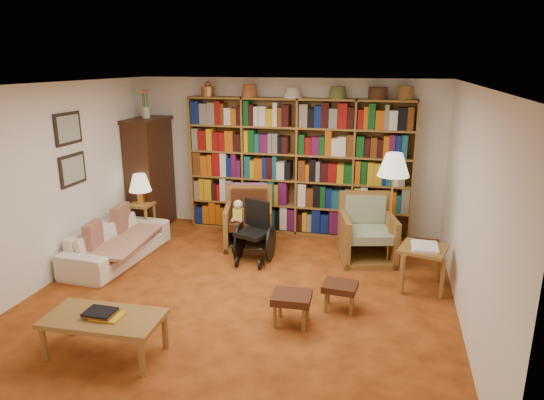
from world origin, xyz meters
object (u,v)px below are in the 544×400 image
(side_table_lamp, at_px, (142,214))
(armchair_leather, at_px, (250,221))
(armchair_sage, at_px, (368,234))
(side_table_papers, at_px, (423,254))
(sofa, at_px, (117,243))
(footstool_b, at_px, (340,288))
(footstool_a, at_px, (292,299))
(floor_lamp, at_px, (393,169))
(wheelchair, at_px, (255,233))
(coffee_table, at_px, (104,321))

(side_table_lamp, distance_m, armchair_leather, 1.76)
(armchair_sage, distance_m, side_table_papers, 1.12)
(sofa, height_order, armchair_leather, armchair_leather)
(footstool_b, bearing_deg, side_table_papers, 40.53)
(footstool_a, bearing_deg, sofa, 157.78)
(footstool_a, bearing_deg, footstool_b, 43.16)
(floor_lamp, bearing_deg, footstool_b, -110.04)
(sofa, bearing_deg, footstool_b, -98.92)
(armchair_leather, height_order, armchair_sage, armchair_sage)
(side_table_papers, bearing_deg, armchair_sage, 129.64)
(armchair_sage, relative_size, side_table_papers, 1.44)
(armchair_sage, height_order, footstool_a, armchair_sage)
(armchair_leather, xyz_separation_m, footstool_a, (1.11, -2.21, -0.08))
(floor_lamp, distance_m, footstool_b, 1.86)
(footstool_b, bearing_deg, footstool_a, -136.84)
(armchair_leather, height_order, wheelchair, armchair_leather)
(side_table_lamp, bearing_deg, side_table_papers, -10.98)
(wheelchair, relative_size, side_table_papers, 1.31)
(sofa, bearing_deg, floor_lamp, -76.23)
(floor_lamp, height_order, side_table_papers, floor_lamp)
(sofa, bearing_deg, armchair_leather, -53.80)
(armchair_leather, xyz_separation_m, footstool_b, (1.58, -1.77, -0.11))
(side_table_papers, height_order, footstool_b, side_table_papers)
(sofa, height_order, armchair_sage, armchair_sage)
(armchair_leather, relative_size, footstool_a, 2.10)
(wheelchair, xyz_separation_m, coffee_table, (-0.76, -2.62, -0.03))
(armchair_leather, bearing_deg, side_table_papers, -21.30)
(side_table_papers, height_order, footstool_a, side_table_papers)
(armchair_sage, height_order, wheelchair, armchair_sage)
(wheelchair, bearing_deg, armchair_leather, 112.71)
(floor_lamp, bearing_deg, wheelchair, -173.94)
(footstool_a, bearing_deg, coffee_table, -148.90)
(side_table_papers, xyz_separation_m, footstool_b, (-0.93, -0.79, -0.20))
(side_table_papers, bearing_deg, coffee_table, -143.79)
(armchair_sage, distance_m, coffee_table, 3.85)
(sofa, xyz_separation_m, coffee_table, (1.14, -2.12, 0.10))
(armchair_sage, xyz_separation_m, coffee_table, (-2.32, -3.07, 0.00))
(armchair_leather, distance_m, footstool_a, 2.48)
(side_table_papers, bearing_deg, sofa, -178.60)
(floor_lamp, relative_size, coffee_table, 1.40)
(wheelchair, height_order, side_table_papers, wheelchair)
(armchair_sage, xyz_separation_m, floor_lamp, (0.29, -0.25, 1.02))
(side_table_lamp, height_order, floor_lamp, floor_lamp)
(side_table_lamp, height_order, footstool_b, side_table_lamp)
(side_table_lamp, distance_m, footstool_b, 3.71)
(sofa, xyz_separation_m, footstool_b, (3.24, -0.69, 0.00))
(sofa, distance_m, side_table_papers, 4.17)
(armchair_leather, distance_m, footstool_b, 2.38)
(side_table_papers, bearing_deg, armchair_leather, 158.70)
(sofa, relative_size, wheelchair, 2.10)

